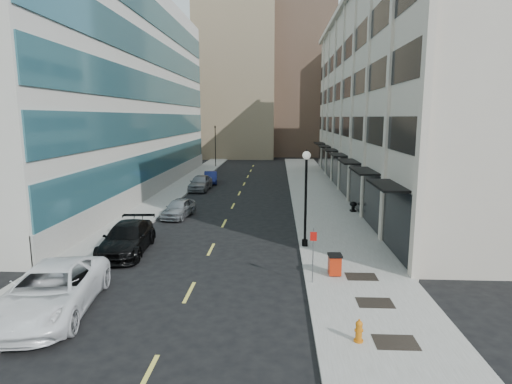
# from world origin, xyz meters

# --- Properties ---
(ground) EXTENTS (160.00, 160.00, 0.00)m
(ground) POSITION_xyz_m (0.00, 0.00, 0.00)
(ground) COLOR black
(ground) RESTS_ON ground
(sidewalk_right) EXTENTS (5.00, 80.00, 0.15)m
(sidewalk_right) POSITION_xyz_m (7.50, 20.00, 0.07)
(sidewalk_right) COLOR gray
(sidewalk_right) RESTS_ON ground
(sidewalk_left) EXTENTS (3.00, 80.00, 0.15)m
(sidewalk_left) POSITION_xyz_m (-6.50, 20.00, 0.07)
(sidewalk_left) COLOR gray
(sidewalk_left) RESTS_ON ground
(building_right) EXTENTS (15.30, 46.50, 18.25)m
(building_right) POSITION_xyz_m (16.94, 26.99, 8.99)
(building_right) COLOR beige
(building_right) RESTS_ON ground
(building_left) EXTENTS (16.14, 46.00, 20.00)m
(building_left) POSITION_xyz_m (-15.95, 27.00, 9.99)
(building_left) COLOR beige
(building_left) RESTS_ON ground
(skyline_tan_near) EXTENTS (14.00, 18.00, 28.00)m
(skyline_tan_near) POSITION_xyz_m (-4.00, 68.00, 14.00)
(skyline_tan_near) COLOR #7F6C53
(skyline_tan_near) RESTS_ON ground
(skyline_brown) EXTENTS (12.00, 16.00, 34.00)m
(skyline_brown) POSITION_xyz_m (8.00, 72.00, 17.00)
(skyline_brown) COLOR #4F3B2F
(skyline_brown) RESTS_ON ground
(skyline_tan_far) EXTENTS (12.00, 14.00, 22.00)m
(skyline_tan_far) POSITION_xyz_m (-14.00, 78.00, 11.00)
(skyline_tan_far) COLOR #7F6C53
(skyline_tan_far) RESTS_ON ground
(skyline_stone) EXTENTS (10.00, 14.00, 20.00)m
(skyline_stone) POSITION_xyz_m (18.00, 66.00, 10.00)
(skyline_stone) COLOR beige
(skyline_stone) RESTS_ON ground
(grate_near) EXTENTS (1.40, 1.00, 0.01)m
(grate_near) POSITION_xyz_m (7.60, -2.00, 0.15)
(grate_near) COLOR black
(grate_near) RESTS_ON sidewalk_right
(grate_mid) EXTENTS (1.40, 1.00, 0.01)m
(grate_mid) POSITION_xyz_m (7.60, 1.00, 0.15)
(grate_mid) COLOR black
(grate_mid) RESTS_ON sidewalk_right
(grate_far) EXTENTS (1.40, 1.00, 0.01)m
(grate_far) POSITION_xyz_m (7.60, 3.80, 0.15)
(grate_far) COLOR black
(grate_far) RESTS_ON sidewalk_right
(road_centerline) EXTENTS (0.15, 68.20, 0.01)m
(road_centerline) POSITION_xyz_m (0.00, 17.00, 0.01)
(road_centerline) COLOR #D8CC4C
(road_centerline) RESTS_ON ground
(traffic_signal) EXTENTS (0.66, 0.66, 6.98)m
(traffic_signal) POSITION_xyz_m (-5.50, 48.00, 5.72)
(traffic_signal) COLOR black
(traffic_signal) RESTS_ON ground
(car_white_van) EXTENTS (3.75, 6.77, 1.79)m
(car_white_van) POSITION_xyz_m (-4.80, -0.19, 0.90)
(car_white_van) COLOR white
(car_white_van) RESTS_ON ground
(car_black_pickup) EXTENTS (2.64, 5.72, 1.62)m
(car_black_pickup) POSITION_xyz_m (-4.50, 7.21, 0.81)
(car_black_pickup) COLOR black
(car_black_pickup) RESTS_ON ground
(car_silver_sedan) EXTENTS (2.19, 4.27, 1.39)m
(car_silver_sedan) POSITION_xyz_m (-3.59, 15.70, 0.69)
(car_silver_sedan) COLOR #909498
(car_silver_sedan) RESTS_ON ground
(car_blue_sedan) EXTENTS (1.95, 4.19, 1.33)m
(car_blue_sedan) POSITION_xyz_m (-3.78, 32.24, 0.67)
(car_blue_sedan) COLOR navy
(car_blue_sedan) RESTS_ON ground
(car_grey_sedan) EXTENTS (2.07, 4.74, 1.59)m
(car_grey_sedan) POSITION_xyz_m (-4.10, 27.54, 0.79)
(car_grey_sedan) COLOR gray
(car_grey_sedan) RESTS_ON ground
(fire_hydrant) EXTENTS (0.31, 0.31, 0.77)m
(fire_hydrant) POSITION_xyz_m (6.40, -2.00, 0.52)
(fire_hydrant) COLOR orange
(fire_hydrant) RESTS_ON sidewalk_right
(trash_bin) EXTENTS (0.65, 0.71, 1.01)m
(trash_bin) POSITION_xyz_m (6.39, 3.95, 0.69)
(trash_bin) COLOR #AD240B
(trash_bin) RESTS_ON sidewalk_right
(lamppost) EXTENTS (0.46, 0.46, 5.50)m
(lamppost) POSITION_xyz_m (5.30, 8.45, 3.38)
(lamppost) COLOR black
(lamppost) RESTS_ON sidewalk_right
(sign_post) EXTENTS (0.29, 0.07, 2.47)m
(sign_post) POSITION_xyz_m (5.30, 2.99, 1.74)
(sign_post) COLOR slate
(sign_post) RESTS_ON sidewalk_right
(urn_planter) EXTENTS (0.56, 0.56, 0.78)m
(urn_planter) POSITION_xyz_m (9.60, 17.68, 0.62)
(urn_planter) COLOR black
(urn_planter) RESTS_ON sidewalk_right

